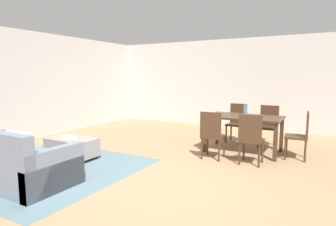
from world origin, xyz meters
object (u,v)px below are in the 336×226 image
at_px(couch, 8,163).
at_px(dining_chair_near_left, 212,133).
at_px(dining_chair_far_right, 269,123).
at_px(dining_chair_far_left, 237,120).
at_px(dining_table, 244,121).
at_px(vase_centerpiece, 245,111).
at_px(dining_chair_near_right, 251,137).
at_px(ottoman_table, 72,147).
at_px(book_on_ottoman, 68,137).
at_px(dining_chair_head_east, 301,133).

height_order(couch, dining_chair_near_left, dining_chair_near_left).
bearing_deg(dining_chair_far_right, dining_chair_far_left, 175.28).
distance_m(dining_table, dining_chair_far_left, 0.94).
bearing_deg(couch, vase_centerpiece, 51.64).
relative_size(dining_chair_near_right, dining_chair_far_left, 1.00).
relative_size(dining_chair_far_left, vase_centerpiece, 3.90).
distance_m(ottoman_table, book_on_ottoman, 0.20).
bearing_deg(couch, dining_chair_near_left, 48.87).
bearing_deg(book_on_ottoman, dining_chair_far_left, 51.18).
relative_size(dining_table, dining_chair_near_right, 1.65).
height_order(dining_chair_near_left, book_on_ottoman, dining_chair_near_left).
height_order(ottoman_table, dining_chair_head_east, dining_chair_head_east).
bearing_deg(dining_chair_far_left, dining_table, -65.70).
height_order(dining_chair_far_left, dining_chair_far_right, same).
distance_m(ottoman_table, dining_chair_near_left, 2.70).
bearing_deg(vase_centerpiece, dining_chair_far_left, 114.88).
height_order(ottoman_table, dining_chair_far_left, dining_chair_far_left).
height_order(couch, dining_chair_head_east, dining_chair_head_east).
height_order(dining_chair_near_right, book_on_ottoman, dining_chair_near_right).
distance_m(dining_chair_near_left, book_on_ottoman, 2.76).
relative_size(couch, dining_chair_near_right, 2.28).
distance_m(dining_chair_far_left, dining_chair_head_east, 1.72).
distance_m(dining_chair_near_right, dining_chair_head_east, 1.11).
bearing_deg(dining_table, dining_chair_head_east, -1.05).
height_order(dining_chair_head_east, vase_centerpiece, vase_centerpiece).
relative_size(dining_chair_far_right, dining_chair_head_east, 1.00).
distance_m(dining_chair_near_left, dining_chair_head_east, 1.69).
bearing_deg(dining_chair_head_east, ottoman_table, -151.23).
relative_size(dining_table, vase_centerpiece, 6.44).
xyz_separation_m(couch, dining_table, (2.65, 3.44, 0.38)).
height_order(couch, dining_table, couch).
distance_m(couch, ottoman_table, 1.32).
distance_m(couch, book_on_ottoman, 1.30).
relative_size(dining_chair_near_left, book_on_ottoman, 3.54).
relative_size(ottoman_table, dining_chair_far_right, 1.03).
bearing_deg(dining_chair_near_right, dining_chair_far_left, 113.50).
bearing_deg(dining_chair_near_left, vase_centerpiece, 62.47).
bearing_deg(dining_chair_far_right, dining_chair_near_right, -90.30).
bearing_deg(vase_centerpiece, dining_chair_head_east, 1.55).
bearing_deg(book_on_ottoman, dining_chair_near_left, 28.57).
bearing_deg(dining_chair_far_right, vase_centerpiece, -111.36).
relative_size(dining_chair_head_east, book_on_ottoman, 3.54).
bearing_deg(dining_chair_near_right, ottoman_table, -157.38).
bearing_deg(dining_chair_near_left, couch, -131.13).
bearing_deg(dining_table, dining_chair_far_right, 65.41).
relative_size(dining_table, dining_chair_far_left, 1.65).
xyz_separation_m(dining_chair_far_left, dining_chair_head_east, (1.48, -0.87, 0.00)).
bearing_deg(couch, dining_chair_head_east, 42.36).
relative_size(couch, dining_table, 1.38).
xyz_separation_m(couch, ottoman_table, (-0.09, 1.31, -0.06)).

